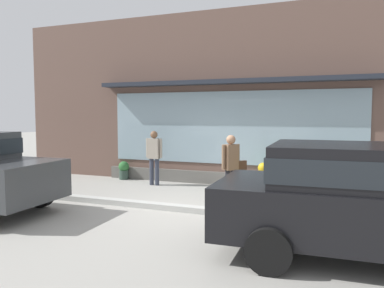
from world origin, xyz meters
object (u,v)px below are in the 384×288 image
at_px(pedestrian_with_handbag, 232,164).
at_px(pedestrian_passerby, 154,154).
at_px(potted_plant_window_left, 360,178).
at_px(parked_car_black, 375,196).
at_px(potted_plant_window_right, 270,170).
at_px(potted_plant_trailing_edge, 124,170).
at_px(fire_hydrant, 263,184).

relative_size(pedestrian_with_handbag, pedestrian_passerby, 1.00).
height_order(pedestrian_passerby, potted_plant_window_left, pedestrian_passerby).
height_order(parked_car_black, potted_plant_window_right, parked_car_black).
xyz_separation_m(pedestrian_with_handbag, potted_plant_window_right, (0.57, 1.80, -0.35)).
bearing_deg(parked_car_black, potted_plant_window_right, 114.08).
xyz_separation_m(potted_plant_trailing_edge, potted_plant_window_left, (6.70, -0.24, 0.19)).
distance_m(potted_plant_trailing_edge, potted_plant_window_left, 6.71).
relative_size(pedestrian_with_handbag, potted_plant_window_right, 1.38).
distance_m(pedestrian_passerby, potted_plant_window_right, 3.26).
xyz_separation_m(parked_car_black, potted_plant_window_left, (0.02, 4.24, -0.41)).
bearing_deg(pedestrian_passerby, potted_plant_window_left, 4.57).
distance_m(pedestrian_with_handbag, parked_car_black, 3.76).
height_order(pedestrian_with_handbag, potted_plant_window_left, pedestrian_with_handbag).
bearing_deg(pedestrian_with_handbag, parked_car_black, -97.31).
bearing_deg(fire_hydrant, parked_car_black, -53.06).
bearing_deg(fire_hydrant, pedestrian_with_handbag, -172.07).
xyz_separation_m(parked_car_black, potted_plant_window_right, (-2.16, 4.40, -0.36)).
xyz_separation_m(pedestrian_with_handbag, pedestrian_passerby, (-2.64, 1.36, 0.01)).
bearing_deg(pedestrian_with_handbag, potted_plant_window_right, 18.91).
bearing_deg(potted_plant_window_right, potted_plant_trailing_edge, 179.00).
bearing_deg(parked_car_black, fire_hydrant, 124.93).
relative_size(fire_hydrant, pedestrian_with_handbag, 0.61).
height_order(fire_hydrant, potted_plant_trailing_edge, fire_hydrant).
xyz_separation_m(fire_hydrant, potted_plant_trailing_edge, (-4.65, 1.78, -0.16)).
bearing_deg(fire_hydrant, potted_plant_trailing_edge, 159.03).
distance_m(fire_hydrant, potted_plant_window_left, 2.57).
height_order(fire_hydrant, pedestrian_with_handbag, pedestrian_with_handbag).
height_order(pedestrian_passerby, parked_car_black, parked_car_black).
height_order(pedestrian_with_handbag, potted_plant_trailing_edge, pedestrian_with_handbag).
relative_size(pedestrian_passerby, potted_plant_trailing_edge, 2.75).
bearing_deg(potted_plant_trailing_edge, fire_hydrant, -20.97).
bearing_deg(pedestrian_passerby, pedestrian_with_handbag, -25.71).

